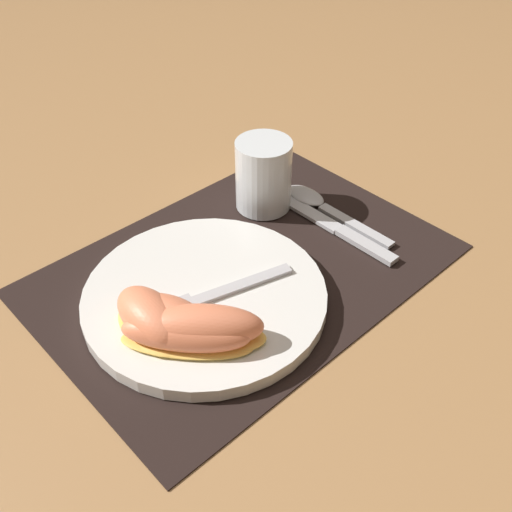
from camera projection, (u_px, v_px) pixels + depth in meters
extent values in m
plane|color=#A37547|center=(244.00, 269.00, 0.72)|extent=(3.00, 3.00, 0.00)
cube|color=black|center=(244.00, 268.00, 0.72)|extent=(0.47, 0.33, 0.00)
cylinder|color=white|center=(205.00, 297.00, 0.66)|extent=(0.27, 0.27, 0.02)
cylinder|color=silver|center=(263.00, 175.00, 0.78)|extent=(0.07, 0.07, 0.10)
cylinder|color=#F9AD19|center=(263.00, 191.00, 0.80)|extent=(0.06, 0.06, 0.04)
cube|color=#BCBCC1|center=(366.00, 245.00, 0.74)|extent=(0.02, 0.09, 0.01)
cube|color=#BCBCC1|center=(301.00, 208.00, 0.80)|extent=(0.02, 0.13, 0.01)
cube|color=#BCBCC1|center=(355.00, 225.00, 0.77)|extent=(0.01, 0.12, 0.01)
ellipsoid|color=#BCBCC1|center=(306.00, 195.00, 0.82)|extent=(0.03, 0.06, 0.01)
cube|color=#BCBCC1|center=(243.00, 285.00, 0.66)|extent=(0.12, 0.04, 0.00)
cube|color=#BCBCC1|center=(162.00, 314.00, 0.63)|extent=(0.08, 0.04, 0.00)
ellipsoid|color=#F7C656|center=(152.00, 327.00, 0.61)|extent=(0.06, 0.10, 0.01)
ellipsoid|color=#F4845B|center=(150.00, 316.00, 0.60)|extent=(0.05, 0.09, 0.04)
ellipsoid|color=#F7C656|center=(172.00, 329.00, 0.61)|extent=(0.08, 0.11, 0.01)
ellipsoid|color=#F4845B|center=(171.00, 318.00, 0.60)|extent=(0.08, 0.10, 0.04)
ellipsoid|color=#F7C656|center=(187.00, 343.00, 0.60)|extent=(0.12, 0.13, 0.01)
ellipsoid|color=#F4845B|center=(186.00, 333.00, 0.59)|extent=(0.11, 0.12, 0.04)
ellipsoid|color=#F7C656|center=(201.00, 338.00, 0.60)|extent=(0.13, 0.13, 0.01)
ellipsoid|color=#F4845B|center=(200.00, 326.00, 0.59)|extent=(0.12, 0.12, 0.04)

